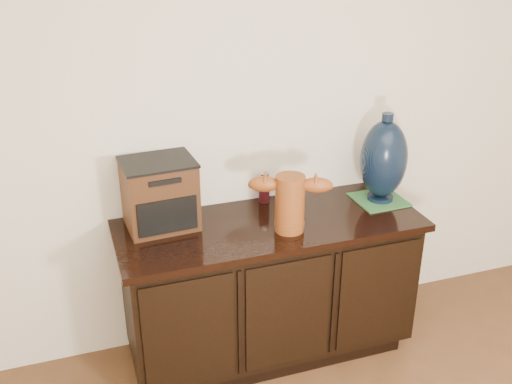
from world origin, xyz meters
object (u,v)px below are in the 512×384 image
object	(u,v)px
sideboard	(269,287)
terracotta_vessel	(290,200)
tv_radio	(160,194)
spray_can	(264,187)
lamp_base	(384,160)

from	to	relation	value
sideboard	terracotta_vessel	distance (m)	0.53
sideboard	tv_radio	world-z (taller)	tv_radio
tv_radio	spray_can	bearing A→B (deg)	6.02
terracotta_vessel	spray_can	distance (m)	0.33
tv_radio	spray_can	distance (m)	0.55
terracotta_vessel	spray_can	xyz separation A→B (m)	(-0.01, 0.32, -0.07)
sideboard	lamp_base	world-z (taller)	lamp_base
lamp_base	sideboard	bearing A→B (deg)	-175.50
sideboard	spray_can	size ratio (longest dim) A/B	9.22
sideboard	terracotta_vessel	xyz separation A→B (m)	(0.06, -0.10, 0.52)
terracotta_vessel	sideboard	bearing A→B (deg)	141.17
tv_radio	sideboard	bearing A→B (deg)	-18.67
spray_can	tv_radio	bearing A→B (deg)	-170.37
spray_can	terracotta_vessel	bearing A→B (deg)	-88.40
tv_radio	lamp_base	xyz separation A→B (m)	(1.11, -0.08, 0.06)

